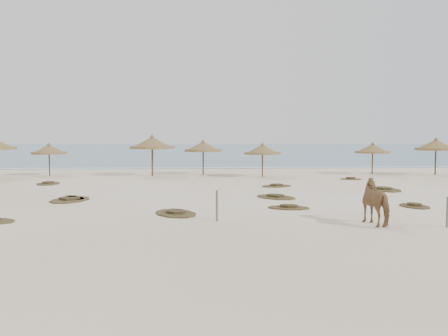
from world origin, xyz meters
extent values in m
plane|color=#F0E3C6|center=(0.00, 0.00, 0.00)|extent=(160.00, 160.00, 0.00)
cube|color=#285F79|center=(0.00, 75.00, 0.00)|extent=(200.00, 100.00, 0.01)
cube|color=white|center=(0.00, 26.00, 0.00)|extent=(70.00, 0.60, 0.01)
cylinder|color=#503B29|center=(-10.63, 18.60, 0.92)|extent=(0.11, 0.11, 1.85)
cylinder|color=olive|center=(-10.63, 18.60, 1.69)|extent=(3.27, 3.27, 0.16)
cone|color=olive|center=(-10.63, 18.60, 1.98)|extent=(3.16, 3.16, 0.66)
cone|color=olive|center=(-10.63, 18.60, 2.37)|extent=(0.32, 0.32, 0.19)
cylinder|color=#503B29|center=(-2.91, 17.76, 1.16)|extent=(0.13, 0.13, 2.31)
cylinder|color=olive|center=(-2.91, 17.76, 2.11)|extent=(3.85, 3.85, 0.20)
cone|color=olive|center=(-2.91, 17.76, 2.48)|extent=(3.72, 3.72, 0.83)
cone|color=olive|center=(-2.91, 17.76, 2.97)|extent=(0.40, 0.40, 0.24)
cylinder|color=#503B29|center=(0.86, 18.86, 1.01)|extent=(0.12, 0.12, 2.02)
cylinder|color=olive|center=(0.86, 18.86, 1.85)|extent=(3.12, 3.12, 0.17)
cone|color=olive|center=(0.86, 18.86, 2.17)|extent=(3.02, 3.02, 0.72)
cone|color=olive|center=(0.86, 18.86, 2.60)|extent=(0.35, 0.35, 0.21)
cylinder|color=#503B29|center=(5.11, 16.54, 0.94)|extent=(0.11, 0.11, 1.88)
cylinder|color=olive|center=(5.11, 16.54, 1.72)|extent=(3.43, 3.43, 0.16)
cone|color=olive|center=(5.11, 16.54, 2.01)|extent=(3.32, 3.32, 0.67)
cone|color=olive|center=(5.11, 16.54, 2.41)|extent=(0.32, 0.32, 0.20)
cylinder|color=#503B29|center=(13.88, 18.30, 0.93)|extent=(0.11, 0.11, 1.87)
cylinder|color=olive|center=(13.88, 18.30, 1.71)|extent=(3.30, 3.30, 0.16)
cone|color=olive|center=(13.88, 18.30, 2.00)|extent=(3.19, 3.19, 0.67)
cone|color=olive|center=(13.88, 18.30, 2.40)|extent=(0.32, 0.32, 0.20)
cylinder|color=#503B29|center=(18.43, 17.41, 1.08)|extent=(0.12, 0.12, 2.15)
cylinder|color=olive|center=(18.43, 17.41, 1.97)|extent=(3.64, 3.64, 0.18)
cone|color=olive|center=(18.43, 17.41, 2.31)|extent=(3.52, 3.52, 0.77)
cone|color=olive|center=(18.43, 17.41, 2.77)|extent=(0.37, 0.37, 0.23)
imported|color=olive|center=(6.53, -2.49, 0.79)|extent=(1.19, 2.01, 1.59)
cylinder|color=#64594B|center=(0.98, -1.48, 0.56)|extent=(0.09, 0.09, 1.12)
cylinder|color=#64594B|center=(8.65, -3.14, 0.52)|extent=(0.08, 0.08, 1.04)
camera|label=1|loc=(0.16, -19.23, 3.16)|focal=40.00mm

